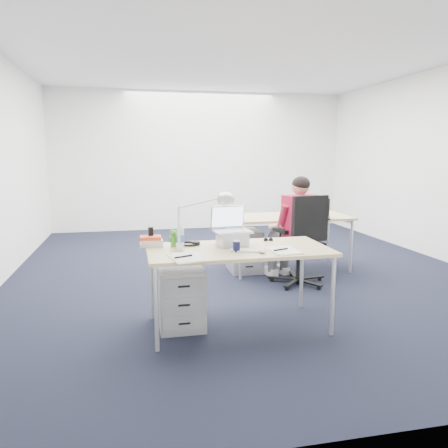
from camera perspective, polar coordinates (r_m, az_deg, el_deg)
The scene contains 24 objects.
floor at distance 5.89m, azimuth 2.59°, elevation -6.14°, with size 7.00×7.00×0.00m, color black.
room at distance 5.68m, azimuth 2.72°, elevation 10.77°, with size 6.02×7.02×2.80m.
desk_near at distance 3.88m, azimuth 1.89°, elevation -3.84°, with size 1.60×0.80×0.73m.
desk_far at distance 5.92m, azimuth 8.40°, elevation 0.62°, with size 1.60×0.80×0.73m.
office_chair at distance 5.31m, azimuth 9.88°, elevation -4.55°, with size 0.79×0.79×1.09m.
seated_person at distance 5.39m, azimuth 8.89°, elevation -0.64°, with size 0.52×0.76×1.28m.
drawer_pedestal_near at distance 4.03m, azimuth -5.68°, elevation -9.40°, with size 0.40×0.50×0.55m, color #999B9E.
drawer_pedestal_far at distance 5.84m, azimuth 2.65°, elevation -3.48°, with size 0.40×0.50×0.55m, color #999B9E.
silver_laptop at distance 3.94m, azimuth 1.09°, elevation -0.33°, with size 0.33×0.26×0.35m, color silver, non-canonical shape.
wireless_keyboard at distance 3.75m, azimuth 2.93°, elevation -3.46°, with size 0.28×0.11×0.01m, color white.
computer_mouse at distance 3.69m, azimuth 5.01°, elevation -3.52°, with size 0.06×0.10×0.04m, color white.
headphones at distance 4.00m, azimuth -4.72°, elevation -2.52°, with size 0.22×0.17×0.04m, color black, non-canonical shape.
can_koozie at distance 3.72m, azimuth 1.64°, elevation -2.88°, with size 0.06×0.06×0.10m, color #12143B.
water_bottle at distance 3.89m, azimuth -5.70°, elevation -1.54°, with size 0.07×0.07×0.21m, color silver.
bear_figurine at distance 3.95m, azimuth -6.59°, elevation -1.80°, with size 0.08×0.06×0.16m, color #2A7E21, non-canonical shape.
book_stack at distance 4.00m, azimuth -9.49°, elevation -2.22°, with size 0.20×0.15×0.09m, color silver.
cordless_phone at distance 4.02m, azimuth -9.53°, elevation -1.60°, with size 0.04×0.03×0.17m, color black.
papers_left at distance 3.50m, azimuth -4.95°, elevation -4.42°, with size 0.24×0.34×0.01m, color #FFF093.
papers_right at distance 3.78m, azimuth 7.74°, elevation -3.46°, with size 0.23×0.32×0.01m, color #FFF093.
sunglasses at distance 4.19m, azimuth 5.81°, elevation -2.09°, with size 0.09×0.04×0.02m, color black, non-canonical shape.
desk_lamp at distance 3.76m, azimuth -3.54°, elevation 0.50°, with size 0.46×0.17×0.52m, color silver, non-canonical shape.
dark_laptop at distance 5.74m, azimuth 11.90°, elevation 2.05°, with size 0.36×0.35×0.26m, color black, non-canonical shape.
far_cup at distance 6.16m, azimuth 9.72°, elevation 1.83°, with size 0.07×0.07×0.10m, color white.
far_papers at distance 5.68m, azimuth 1.64°, elevation 0.88°, with size 0.23×0.33×0.01m, color white.
Camera 1 is at (-1.45, -5.49, 1.56)m, focal length 35.00 mm.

